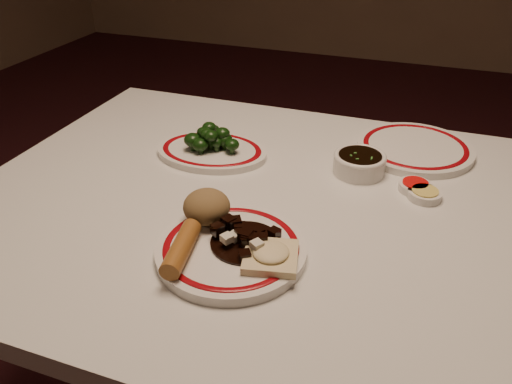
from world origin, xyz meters
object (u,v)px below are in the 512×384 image
Objects in this scene: dining_table at (276,240)px; broccoli_pile at (212,138)px; main_plate at (231,249)px; stirfry_heap at (245,238)px; fried_wonton at (271,255)px; spring_roll at (181,248)px; soy_bowl at (359,164)px; rice_mound at (207,207)px; broccoli_plate at (212,151)px.

dining_table is 0.27m from broccoli_pile.
broccoli_pile reaches higher than dining_table.
stirfry_heap is (0.02, 0.01, 0.02)m from main_plate.
fried_wonton is at bearing -27.19° from stirfry_heap.
spring_roll is (-0.06, -0.05, 0.02)m from main_plate.
soy_bowl is at bearing 66.45° from main_plate.
dining_table is 11.29× the size of soy_bowl.
soy_bowl is (0.21, 0.29, -0.03)m from rice_mound.
soy_bowl is (0.32, 0.03, -0.02)m from broccoli_pile.
dining_table is 9.88× the size of broccoli_pile.
stirfry_heap reaches higher than main_plate.
broccoli_pile reaches higher than stirfry_heap.
dining_table is 14.82× the size of rice_mound.
broccoli_plate is at bearing 118.99° from main_plate.
fried_wonton is 0.41m from broccoli_plate.
dining_table is 12.14× the size of fried_wonton.
main_plate is 0.08m from fried_wonton.
rice_mound is (-0.06, 0.05, 0.04)m from main_plate.
soy_bowl is at bearing 68.40° from stirfry_heap.
dining_table is 10.24× the size of spring_roll.
spring_roll is at bearing -140.60° from main_plate.
soy_bowl is at bearing 53.62° from rice_mound.
main_plate is 3.30× the size of rice_mound.
main_plate is 0.08m from spring_roll.
rice_mound reaches higher than fried_wonton.
broccoli_pile reaches higher than spring_roll.
fried_wonton is at bearing -75.41° from dining_table.
spring_roll reaches higher than broccoli_plate.
main_plate is (-0.02, -0.18, 0.10)m from dining_table.
soy_bowl is at bearing 77.75° from fried_wonton.
main_plate is 0.37m from soy_bowl.
spring_roll reaches higher than dining_table.
rice_mound is at bearing 154.61° from fried_wonton.
fried_wonton is 0.38× the size of broccoli_plate.
rice_mound is 0.15m from fried_wonton.
rice_mound is at bearing -67.49° from broccoli_plate.
fried_wonton is (0.05, -0.19, 0.12)m from dining_table.
broccoli_plate is (-0.11, 0.36, -0.02)m from spring_roll.
broccoli_pile is at bearing 144.59° from dining_table.
rice_mound is 0.67× the size of broccoli_pile.
dining_table is at bearing 82.90° from main_plate.
rice_mound reaches higher than soy_bowl.
dining_table is at bearing 60.57° from spring_roll.
broccoli_plate is (-0.24, 0.33, -0.02)m from fried_wonton.
broccoli_plate is at bearing 126.94° from fried_wonton.
broccoli_pile is (-0.24, 0.33, 0.01)m from fried_wonton.
rice_mound reaches higher than spring_roll.
dining_table is 4.49× the size of main_plate.
soy_bowl is (0.32, 0.03, 0.01)m from broccoli_plate.
broccoli_plate is 0.32m from soy_bowl.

